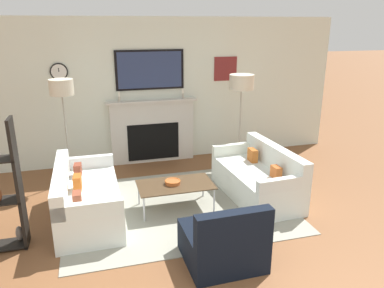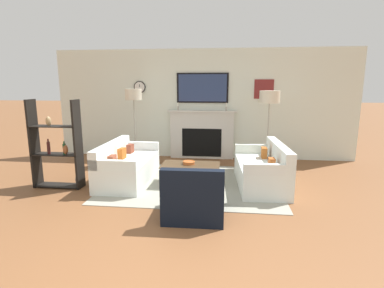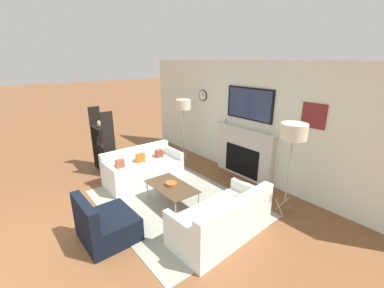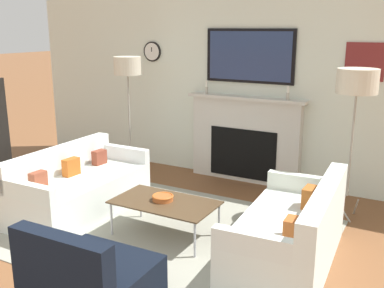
% 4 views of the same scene
% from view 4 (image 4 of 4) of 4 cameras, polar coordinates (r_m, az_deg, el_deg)
% --- Properties ---
extents(fireplace_wall, '(7.50, 0.28, 2.70)m').
position_cam_4_polar(fireplace_wall, '(6.35, 7.27, 6.24)').
color(fireplace_wall, silver).
rests_on(fireplace_wall, ground_plane).
extents(area_rug, '(3.19, 2.50, 0.01)m').
position_cam_4_polar(area_rug, '(4.88, -2.70, -11.34)').
color(area_rug, gray).
rests_on(area_rug, ground_plane).
extents(couch_left, '(0.83, 1.72, 0.76)m').
position_cam_4_polar(couch_left, '(5.50, -14.28, -5.57)').
color(couch_left, white).
rests_on(couch_left, ground_plane).
extents(couch_right, '(0.90, 1.69, 0.79)m').
position_cam_4_polar(couch_right, '(4.29, 12.41, -11.30)').
color(couch_right, white).
rests_on(couch_right, ground_plane).
extents(armchair, '(0.85, 0.80, 0.78)m').
position_cam_4_polar(armchair, '(3.64, -12.79, -16.98)').
color(armchair, black).
rests_on(armchair, ground_plane).
extents(coffee_table, '(1.08, 0.61, 0.39)m').
position_cam_4_polar(coffee_table, '(4.71, -3.46, -7.57)').
color(coffee_table, '#4C3823').
rests_on(coffee_table, ground_plane).
extents(decorative_bowl, '(0.23, 0.23, 0.06)m').
position_cam_4_polar(decorative_bowl, '(4.72, -3.72, -6.79)').
color(decorative_bowl, '#B85B2A').
rests_on(decorative_bowl, coffee_table).
extents(floor_lamp_left, '(0.38, 0.38, 1.75)m').
position_cam_4_polar(floor_lamp_left, '(6.42, -8.20, 9.54)').
color(floor_lamp_left, '#9E998E').
rests_on(floor_lamp_left, ground_plane).
extents(floor_lamp_right, '(0.44, 0.44, 1.72)m').
position_cam_4_polar(floor_lamp_right, '(5.19, 20.25, 7.29)').
color(floor_lamp_right, '#9E998E').
rests_on(floor_lamp_right, ground_plane).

